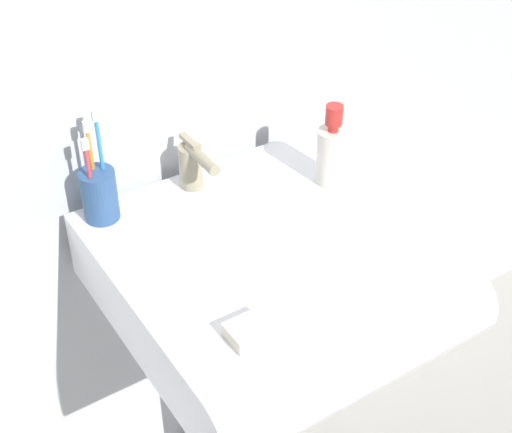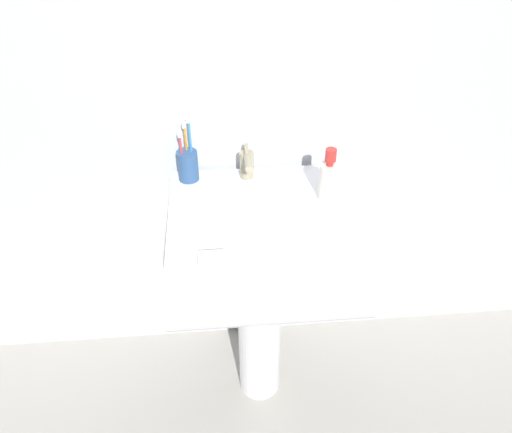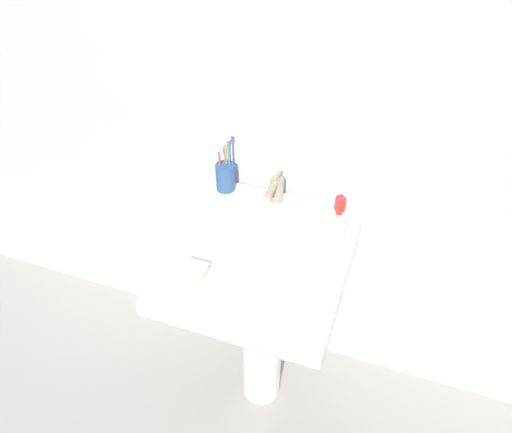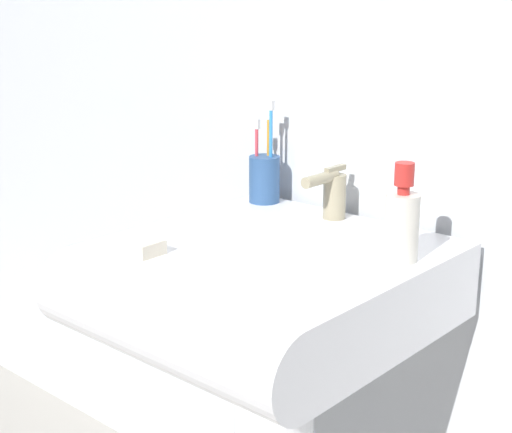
{
  "view_description": "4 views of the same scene",
  "coord_description": "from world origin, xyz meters",
  "views": [
    {
      "loc": [
        -0.58,
        -0.88,
        1.7
      ],
      "look_at": [
        -0.01,
        -0.01,
        0.89
      ],
      "focal_mm": 55.0,
      "sensor_mm": 36.0,
      "label": 1
    },
    {
      "loc": [
        -0.11,
        -1.11,
        1.72
      ],
      "look_at": [
        -0.02,
        -0.03,
        0.85
      ],
      "focal_mm": 35.0,
      "sensor_mm": 36.0,
      "label": 2
    },
    {
      "loc": [
        0.35,
        -1.04,
        1.88
      ],
      "look_at": [
        -0.02,
        -0.01,
        0.94
      ],
      "focal_mm": 35.0,
      "sensor_mm": 36.0,
      "label": 3
    },
    {
      "loc": [
        0.84,
        -1.0,
        1.26
      ],
      "look_at": [
        -0.03,
        -0.02,
        0.89
      ],
      "focal_mm": 55.0,
      "sensor_mm": 36.0,
      "label": 4
    }
  ],
  "objects": [
    {
      "name": "faucet",
      "position": [
        -0.02,
        0.2,
        0.89
      ],
      "size": [
        0.04,
        0.12,
        0.1
      ],
      "color": "tan",
      "rests_on": "sink_basin"
    },
    {
      "name": "toothbrush_cup",
      "position": [
        -0.21,
        0.21,
        0.89
      ],
      "size": [
        0.06,
        0.06,
        0.21
      ],
      "color": "#2D5184",
      "rests_on": "sink_basin"
    },
    {
      "name": "bar_soap",
      "position": [
        -0.14,
        -0.18,
        0.85
      ],
      "size": [
        0.07,
        0.05,
        0.02
      ],
      "primitive_type": "cube",
      "color": "silver",
      "rests_on": "sink_basin"
    },
    {
      "name": "sink_basin",
      "position": [
        0.0,
        -0.05,
        0.77
      ],
      "size": [
        0.53,
        0.57,
        0.14
      ],
      "color": "white",
      "rests_on": "sink_pedestal"
    },
    {
      "name": "sink_pedestal",
      "position": [
        0.0,
        0.0,
        0.35
      ],
      "size": [
        0.15,
        0.15,
        0.7
      ],
      "primitive_type": "cylinder",
      "color": "white",
      "rests_on": "ground"
    },
    {
      "name": "soap_bottle",
      "position": [
        0.21,
        0.08,
        0.9
      ],
      "size": [
        0.06,
        0.06,
        0.16
      ],
      "color": "silver",
      "rests_on": "sink_basin"
    }
  ]
}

